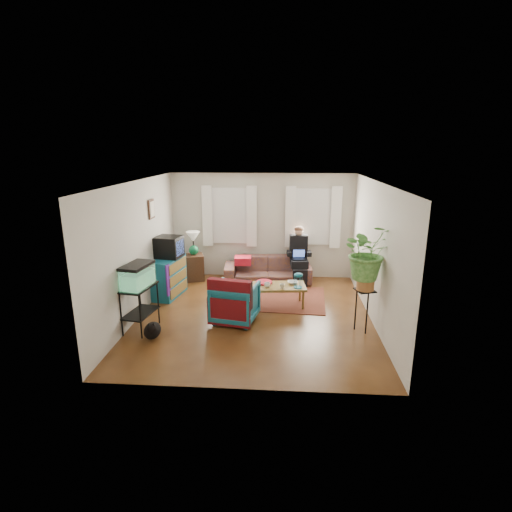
# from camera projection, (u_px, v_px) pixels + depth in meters

# --- Properties ---
(floor) EXTENTS (4.50, 5.00, 0.01)m
(floor) POSITION_uv_depth(u_px,v_px,m) (255.00, 315.00, 7.88)
(floor) COLOR #4F2B14
(floor) RESTS_ON ground
(ceiling) EXTENTS (4.50, 5.00, 0.01)m
(ceiling) POSITION_uv_depth(u_px,v_px,m) (254.00, 182.00, 7.19)
(ceiling) COLOR white
(ceiling) RESTS_ON wall_back
(wall_back) EXTENTS (4.50, 0.01, 2.60)m
(wall_back) POSITION_uv_depth(u_px,v_px,m) (262.00, 226.00, 9.94)
(wall_back) COLOR silver
(wall_back) RESTS_ON floor
(wall_front) EXTENTS (4.50, 0.01, 2.60)m
(wall_front) POSITION_uv_depth(u_px,v_px,m) (240.00, 301.00, 5.13)
(wall_front) COLOR silver
(wall_front) RESTS_ON floor
(wall_left) EXTENTS (0.01, 5.00, 2.60)m
(wall_left) POSITION_uv_depth(u_px,v_px,m) (138.00, 249.00, 7.69)
(wall_left) COLOR silver
(wall_left) RESTS_ON floor
(wall_right) EXTENTS (0.01, 5.00, 2.60)m
(wall_right) POSITION_uv_depth(u_px,v_px,m) (376.00, 254.00, 7.38)
(wall_right) COLOR silver
(wall_right) RESTS_ON floor
(window_left) EXTENTS (1.08, 0.04, 1.38)m
(window_left) POSITION_uv_depth(u_px,v_px,m) (230.00, 216.00, 9.91)
(window_left) COLOR white
(window_left) RESTS_ON wall_back
(window_right) EXTENTS (1.08, 0.04, 1.38)m
(window_right) POSITION_uv_depth(u_px,v_px,m) (313.00, 217.00, 9.77)
(window_right) COLOR white
(window_right) RESTS_ON wall_back
(curtains_left) EXTENTS (1.36, 0.06, 1.50)m
(curtains_left) POSITION_uv_depth(u_px,v_px,m) (229.00, 216.00, 9.83)
(curtains_left) COLOR white
(curtains_left) RESTS_ON wall_back
(curtains_right) EXTENTS (1.36, 0.06, 1.50)m
(curtains_right) POSITION_uv_depth(u_px,v_px,m) (313.00, 217.00, 9.69)
(curtains_right) COLOR white
(curtains_right) RESTS_ON wall_back
(picture_frame) EXTENTS (0.04, 0.32, 0.40)m
(picture_frame) POSITION_uv_depth(u_px,v_px,m) (152.00, 209.00, 8.33)
(picture_frame) COLOR #3D2616
(picture_frame) RESTS_ON wall_left
(area_rug) EXTENTS (2.10, 1.73, 0.01)m
(area_rug) POSITION_uv_depth(u_px,v_px,m) (278.00, 298.00, 8.72)
(area_rug) COLOR brown
(area_rug) RESTS_ON floor
(sofa) EXTENTS (2.15, 0.98, 0.82)m
(sofa) POSITION_uv_depth(u_px,v_px,m) (268.00, 266.00, 9.73)
(sofa) COLOR brown
(sofa) RESTS_ON floor
(seated_person) EXTENTS (0.57, 0.68, 1.25)m
(seated_person) POSITION_uv_depth(u_px,v_px,m) (299.00, 257.00, 9.68)
(seated_person) COLOR black
(seated_person) RESTS_ON sofa
(side_table) EXTENTS (0.56, 0.56, 0.64)m
(side_table) POSITION_uv_depth(u_px,v_px,m) (194.00, 267.00, 9.88)
(side_table) COLOR #3E2E17
(side_table) RESTS_ON floor
(table_lamp) EXTENTS (0.42, 0.42, 0.59)m
(table_lamp) POSITION_uv_depth(u_px,v_px,m) (193.00, 244.00, 9.72)
(table_lamp) COLOR white
(table_lamp) RESTS_ON side_table
(dresser) EXTENTS (0.64, 1.03, 0.87)m
(dresser) POSITION_uv_depth(u_px,v_px,m) (168.00, 277.00, 8.80)
(dresser) COLOR #115866
(dresser) RESTS_ON floor
(crt_tv) EXTENTS (0.60, 0.56, 0.46)m
(crt_tv) POSITION_uv_depth(u_px,v_px,m) (169.00, 247.00, 8.71)
(crt_tv) COLOR black
(crt_tv) RESTS_ON dresser
(aquarium_stand) EXTENTS (0.53, 0.79, 0.82)m
(aquarium_stand) POSITION_uv_depth(u_px,v_px,m) (140.00, 308.00, 7.15)
(aquarium_stand) COLOR black
(aquarium_stand) RESTS_ON floor
(aquarium) EXTENTS (0.48, 0.72, 0.43)m
(aquarium) POSITION_uv_depth(u_px,v_px,m) (138.00, 275.00, 6.99)
(aquarium) COLOR #7FD899
(aquarium) RESTS_ON aquarium_stand
(black_cat) EXTENTS (0.38, 0.48, 0.36)m
(black_cat) POSITION_uv_depth(u_px,v_px,m) (152.00, 329.00, 6.87)
(black_cat) COLOR black
(black_cat) RESTS_ON floor
(armchair) EXTENTS (0.92, 0.88, 0.81)m
(armchair) POSITION_uv_depth(u_px,v_px,m) (235.00, 300.00, 7.53)
(armchair) COLOR #12666C
(armchair) RESTS_ON floor
(serape_throw) EXTENTS (0.84, 0.35, 0.67)m
(serape_throw) POSITION_uv_depth(u_px,v_px,m) (230.00, 298.00, 7.19)
(serape_throw) COLOR #9E0A0A
(serape_throw) RESTS_ON armchair
(coffee_table) EXTENTS (1.15, 0.70, 0.45)m
(coffee_table) POSITION_uv_depth(u_px,v_px,m) (279.00, 296.00, 8.28)
(coffee_table) COLOR brown
(coffee_table) RESTS_ON floor
(cup_a) EXTENTS (0.13, 0.13, 0.10)m
(cup_a) POSITION_uv_depth(u_px,v_px,m) (267.00, 285.00, 8.10)
(cup_a) COLOR white
(cup_a) RESTS_ON coffee_table
(cup_b) EXTENTS (0.11, 0.11, 0.09)m
(cup_b) POSITION_uv_depth(u_px,v_px,m) (282.00, 286.00, 8.03)
(cup_b) COLOR beige
(cup_b) RESTS_ON coffee_table
(bowl) EXTENTS (0.23, 0.23, 0.05)m
(bowl) POSITION_uv_depth(u_px,v_px,m) (293.00, 282.00, 8.31)
(bowl) COLOR white
(bowl) RESTS_ON coffee_table
(snack_tray) EXTENTS (0.37, 0.37, 0.04)m
(snack_tray) POSITION_uv_depth(u_px,v_px,m) (264.00, 282.00, 8.35)
(snack_tray) COLOR #B21414
(snack_tray) RESTS_ON coffee_table
(birdcage) EXTENTS (0.20, 0.20, 0.32)m
(birdcage) POSITION_uv_depth(u_px,v_px,m) (298.00, 280.00, 8.04)
(birdcage) COLOR #115B6B
(birdcage) RESTS_ON coffee_table
(plant_stand) EXTENTS (0.41, 0.41, 0.78)m
(plant_stand) POSITION_uv_depth(u_px,v_px,m) (363.00, 310.00, 7.12)
(plant_stand) COLOR black
(plant_stand) RESTS_ON floor
(potted_plant) EXTENTS (1.08, 1.00, 0.99)m
(potted_plant) POSITION_uv_depth(u_px,v_px,m) (367.00, 260.00, 6.87)
(potted_plant) COLOR #599947
(potted_plant) RESTS_ON plant_stand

